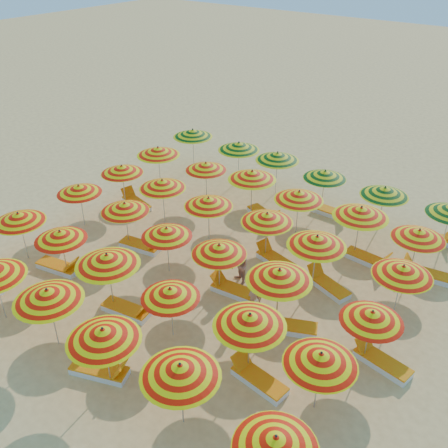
% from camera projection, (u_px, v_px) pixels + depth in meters
% --- Properties ---
extents(ground, '(120.00, 120.00, 0.00)m').
position_uv_depth(ground, '(216.00, 265.00, 19.18)').
color(ground, '#F5BF6D').
rests_on(ground, ground).
extents(umbrella_2, '(2.14, 2.14, 2.20)m').
position_uv_depth(umbrella_2, '(48.00, 295.00, 14.56)').
color(umbrella_2, silver).
rests_on(umbrella_2, ground).
extents(umbrella_3, '(2.55, 2.55, 2.16)m').
position_uv_depth(umbrella_3, '(103.00, 335.00, 13.22)').
color(umbrella_3, silver).
rests_on(umbrella_3, ground).
extents(umbrella_4, '(2.55, 2.55, 2.17)m').
position_uv_depth(umbrella_4, '(180.00, 370.00, 12.14)').
color(umbrella_4, silver).
rests_on(umbrella_4, ground).
extents(umbrella_5, '(2.51, 2.51, 2.04)m').
position_uv_depth(umbrella_5, '(276.00, 442.00, 10.57)').
color(umbrella_5, silver).
rests_on(umbrella_5, ground).
extents(umbrella_6, '(2.24, 2.24, 2.08)m').
position_uv_depth(umbrella_6, '(19.00, 218.00, 18.65)').
color(umbrella_6, silver).
rests_on(umbrella_6, ground).
extents(umbrella_7, '(2.23, 2.23, 1.98)m').
position_uv_depth(umbrella_7, '(60.00, 235.00, 17.74)').
color(umbrella_7, silver).
rests_on(umbrella_7, ground).
extents(umbrella_8, '(2.75, 2.75, 2.25)m').
position_uv_depth(umbrella_8, '(107.00, 260.00, 16.04)').
color(umbrella_8, silver).
rests_on(umbrella_8, ground).
extents(umbrella_9, '(1.95, 1.95, 1.93)m').
position_uv_depth(umbrella_9, '(170.00, 293.00, 15.03)').
color(umbrella_9, silver).
rests_on(umbrella_9, ground).
extents(umbrella_10, '(2.73, 2.73, 2.20)m').
position_uv_depth(umbrella_10, '(250.00, 320.00, 13.64)').
color(umbrella_10, silver).
rests_on(umbrella_10, ground).
extents(umbrella_11, '(2.10, 2.10, 2.07)m').
position_uv_depth(umbrella_11, '(321.00, 359.00, 12.58)').
color(umbrella_11, silver).
rests_on(umbrella_11, ground).
extents(umbrella_12, '(1.95, 1.95, 1.99)m').
position_uv_depth(umbrella_12, '(79.00, 189.00, 20.84)').
color(umbrella_12, silver).
rests_on(umbrella_12, ground).
extents(umbrella_13, '(2.46, 2.46, 2.02)m').
position_uv_depth(umbrella_13, '(125.00, 207.00, 19.46)').
color(umbrella_13, silver).
rests_on(umbrella_13, ground).
extents(umbrella_14, '(2.13, 2.13, 1.97)m').
position_uv_depth(umbrella_14, '(167.00, 232.00, 17.96)').
color(umbrella_14, silver).
rests_on(umbrella_14, ground).
extents(umbrella_15, '(2.53, 2.53, 2.03)m').
position_uv_depth(umbrella_15, '(219.00, 249.00, 16.90)').
color(umbrella_15, silver).
rests_on(umbrella_15, ground).
extents(umbrella_16, '(2.50, 2.50, 2.23)m').
position_uv_depth(umbrella_16, '(279.00, 275.00, 15.37)').
color(umbrella_16, silver).
rests_on(umbrella_16, ground).
extents(umbrella_17, '(2.12, 2.12, 1.94)m').
position_uv_depth(umbrella_17, '(372.00, 316.00, 14.12)').
color(umbrella_17, silver).
rests_on(umbrella_17, ground).
extents(umbrella_18, '(2.44, 2.44, 2.03)m').
position_uv_depth(umbrella_18, '(122.00, 169.00, 22.46)').
color(umbrella_18, silver).
rests_on(umbrella_18, ground).
extents(umbrella_19, '(2.51, 2.51, 2.11)m').
position_uv_depth(umbrella_19, '(162.00, 184.00, 21.02)').
color(umbrella_19, silver).
rests_on(umbrella_19, ground).
extents(umbrella_20, '(2.22, 2.22, 2.09)m').
position_uv_depth(umbrella_20, '(208.00, 202.00, 19.70)').
color(umbrella_20, silver).
rests_on(umbrella_20, ground).
extents(umbrella_21, '(2.33, 2.33, 2.10)m').
position_uv_depth(umbrella_21, '(267.00, 218.00, 18.61)').
color(umbrella_21, silver).
rests_on(umbrella_21, ground).
extents(umbrella_22, '(2.74, 2.74, 2.20)m').
position_uv_depth(umbrella_22, '(317.00, 241.00, 17.07)').
color(umbrella_22, silver).
rests_on(umbrella_22, ground).
extents(umbrella_23, '(2.25, 2.25, 2.06)m').
position_uv_depth(umbrella_23, '(403.00, 271.00, 15.81)').
color(umbrella_23, silver).
rests_on(umbrella_23, ground).
extents(umbrella_24, '(2.30, 2.30, 2.20)m').
position_uv_depth(umbrella_24, '(158.00, 151.00, 23.89)').
color(umbrella_24, silver).
rests_on(umbrella_24, ground).
extents(umbrella_25, '(2.48, 2.48, 2.01)m').
position_uv_depth(umbrella_25, '(206.00, 166.00, 22.78)').
color(umbrella_25, silver).
rests_on(umbrella_25, ground).
extents(umbrella_26, '(2.75, 2.75, 2.24)m').
position_uv_depth(umbrella_26, '(252.00, 175.00, 21.51)').
color(umbrella_26, silver).
rests_on(umbrella_26, ground).
extents(umbrella_27, '(2.35, 2.35, 2.13)m').
position_uv_depth(umbrella_27, '(299.00, 196.00, 20.07)').
color(umbrella_27, silver).
rests_on(umbrella_27, ground).
extents(umbrella_28, '(2.64, 2.64, 2.25)m').
position_uv_depth(umbrella_28, '(361.00, 212.00, 18.72)').
color(umbrella_28, silver).
rests_on(umbrella_28, ground).
extents(umbrella_29, '(2.48, 2.48, 2.04)m').
position_uv_depth(umbrella_29, '(419.00, 234.00, 17.72)').
color(umbrella_29, silver).
rests_on(umbrella_29, ground).
extents(umbrella_30, '(2.62, 2.62, 2.20)m').
position_uv_depth(umbrella_30, '(193.00, 133.00, 25.98)').
color(umbrella_30, silver).
rests_on(umbrella_30, ground).
extents(umbrella_31, '(2.69, 2.69, 2.19)m').
position_uv_depth(umbrella_31, '(239.00, 146.00, 24.46)').
color(umbrella_31, silver).
rests_on(umbrella_31, ground).
extents(umbrella_32, '(2.50, 2.50, 2.19)m').
position_uv_depth(umbrella_32, '(277.00, 156.00, 23.37)').
color(umbrella_32, silver).
rests_on(umbrella_32, ground).
extents(umbrella_33, '(2.33, 2.33, 2.04)m').
position_uv_depth(umbrella_33, '(325.00, 174.00, 21.99)').
color(umbrella_33, silver).
rests_on(umbrella_33, ground).
extents(umbrella_34, '(2.56, 2.56, 2.11)m').
position_uv_depth(umbrella_34, '(385.00, 191.00, 20.43)').
color(umbrella_34, silver).
rests_on(umbrella_34, ground).
extents(lounger_1, '(1.83, 1.14, 0.69)m').
position_uv_depth(lounger_1, '(101.00, 371.00, 14.42)').
color(lounger_1, white).
rests_on(lounger_1, ground).
extents(lounger_3, '(1.81, 0.92, 0.69)m').
position_uv_depth(lounger_3, '(59.00, 267.00, 18.82)').
color(lounger_3, white).
rests_on(lounger_3, ground).
extents(lounger_4, '(1.81, 0.86, 0.69)m').
position_uv_depth(lounger_4, '(127.00, 310.00, 16.71)').
color(lounger_4, white).
rests_on(lounger_4, ground).
extents(lounger_5, '(1.79, 0.78, 0.69)m').
position_uv_depth(lounger_5, '(258.00, 379.00, 14.14)').
color(lounger_5, white).
rests_on(lounger_5, ground).
extents(lounger_6, '(1.81, 0.89, 0.69)m').
position_uv_depth(lounger_6, '(141.00, 246.00, 20.06)').
color(lounger_6, white).
rests_on(lounger_6, ground).
extents(lounger_7, '(1.79, 0.77, 0.69)m').
position_uv_depth(lounger_7, '(234.00, 290.00, 17.62)').
color(lounger_7, white).
rests_on(lounger_7, ground).
extents(lounger_8, '(1.82, 1.25, 0.69)m').
position_uv_depth(lounger_8, '(289.00, 327.00, 16.01)').
color(lounger_8, white).
rests_on(lounger_8, ground).
extents(lounger_9, '(1.81, 0.87, 0.69)m').
position_uv_depth(lounger_9, '(381.00, 362.00, 14.72)').
color(lounger_9, white).
rests_on(lounger_9, ground).
extents(lounger_10, '(1.82, 0.96, 0.69)m').
position_uv_depth(lounger_10, '(136.00, 203.00, 23.17)').
color(lounger_10, white).
rests_on(lounger_10, ground).
extents(lounger_11, '(1.82, 0.96, 0.69)m').
position_uv_depth(lounger_11, '(276.00, 260.00, 19.20)').
color(lounger_11, white).
rests_on(lounger_11, ground).
extents(lounger_12, '(1.83, 1.11, 0.69)m').
position_uv_depth(lounger_12, '(327.00, 285.00, 17.86)').
color(lounger_12, white).
rests_on(lounger_12, ground).
extents(lounger_13, '(1.82, 1.18, 0.69)m').
position_uv_depth(lounger_13, '(264.00, 215.00, 22.22)').
color(lounger_13, white).
rests_on(lounger_13, ground).
extents(lounger_14, '(1.77, 0.72, 0.69)m').
position_uv_depth(lounger_14, '(368.00, 259.00, 19.27)').
color(lounger_14, white).
rests_on(lounger_14, ground).
extents(lounger_15, '(1.80, 0.84, 0.69)m').
position_uv_depth(lounger_15, '(425.00, 274.00, 18.44)').
color(lounger_15, white).
rests_on(lounger_15, ground).
extents(lounger_16, '(1.74, 0.60, 0.69)m').
position_uv_depth(lounger_16, '(332.00, 212.00, 22.42)').
color(lounger_16, white).
rests_on(lounger_16, ground).
extents(lounger_17, '(1.83, 1.08, 0.69)m').
position_uv_depth(lounger_17, '(431.00, 238.00, 20.56)').
color(lounger_17, white).
rests_on(lounger_17, ground).
extents(beachgoer_a, '(0.60, 0.68, 1.55)m').
position_uv_depth(beachgoer_a, '(256.00, 287.00, 16.75)').
color(beachgoer_a, tan).
rests_on(beachgoer_a, ground).
extents(beachgoer_b, '(0.90, 0.84, 1.47)m').
position_uv_depth(beachgoer_b, '(240.00, 266.00, 17.86)').
color(beachgoer_b, tan).
rests_on(beachgoer_b, ground).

